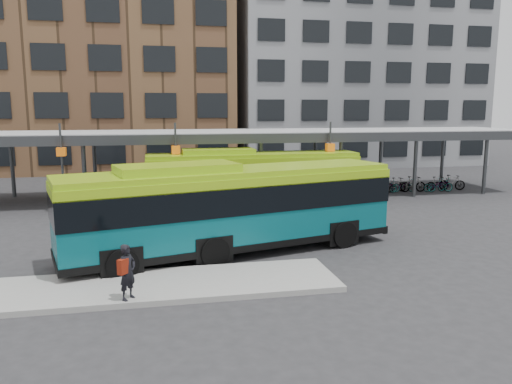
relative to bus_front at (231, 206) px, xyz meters
name	(u,v)px	position (x,y,z in m)	size (l,w,h in m)	color
ground	(267,254)	(1.32, -0.41, -1.87)	(120.00, 120.00, 0.00)	#28282B
boarding_island	(115,289)	(-4.18, -3.41, -1.78)	(14.00, 3.00, 0.18)	gray
canopy	(221,135)	(1.26, 12.46, 2.04)	(40.00, 6.53, 4.80)	#999B9E
building_brick	(87,49)	(-8.68, 31.59, 9.13)	(26.00, 14.00, 22.00)	brown
building_grey	(349,65)	(17.32, 31.59, 8.13)	(24.00, 14.00, 20.00)	slate
bus_front	(231,206)	(0.00, 0.00, 0.00)	(13.29, 5.99, 3.59)	#08545D
bus_rear	(252,176)	(2.62, 9.24, -0.14)	(12.11, 2.87, 3.33)	#08545D
pedestrian	(127,272)	(-3.70, -4.62, -0.87)	(0.67, 0.70, 1.62)	black
bike_rack	(422,185)	(14.81, 11.73, -1.39)	(6.75, 1.33, 1.06)	slate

